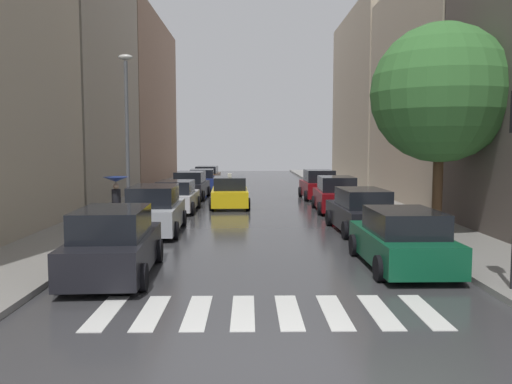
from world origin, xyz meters
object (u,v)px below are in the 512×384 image
Objects in this scene: parked_car_right_third at (336,195)px; parked_car_right_fourth at (319,186)px; parked_car_left_nearest at (114,245)px; parked_car_left_sixth at (207,176)px; parked_car_left_fifth at (202,180)px; street_tree_right at (440,94)px; parked_car_right_nearest at (402,240)px; pedestrian_near_tree at (116,189)px; parked_car_left_third at (176,197)px; parked_car_right_second at (361,212)px; parked_car_left_fourth at (191,186)px; taxi_midroad at (230,193)px; lamp_post_left at (127,125)px; parked_car_left_second at (155,211)px.

parked_car_right_third is 6.11m from parked_car_right_fourth.
parked_car_left_nearest reaches higher than parked_car_left_sixth.
street_tree_right is at bearing -155.30° from parked_car_left_fifth.
street_tree_right is at bearing -170.54° from parked_car_right_fourth.
parked_car_right_nearest is 18.04m from parked_car_right_fourth.
pedestrian_near_tree is (-9.50, 7.40, 0.77)m from parked_car_right_nearest.
parked_car_left_nearest is at bearing -178.37° from parked_car_left_third.
parked_car_right_nearest is at bearing -101.19° from pedestrian_near_tree.
parked_car_right_second is 12.26m from parked_car_right_fourth.
parked_car_left_fourth reaches higher than parked_car_right_nearest.
parked_car_right_fourth is at bearing -134.30° from parked_car_left_fifth.
parked_car_left_fourth is 2.48× the size of pedestrian_near_tree.
parked_car_left_fifth is at bearing 20.44° from pedestrian_near_tree.
parked_car_left_nearest is 0.61× the size of street_tree_right.
parked_car_right_third is at bearing 109.93° from street_tree_right.
parked_car_left_third is 13.33m from street_tree_right.
taxi_midroad is 7.43m from lamp_post_left.
parked_car_left_sixth is at bearing 13.60° from parked_car_right_nearest.
parked_car_left_fifth is at bearing 19.95° from parked_car_right_second.
street_tree_right is (10.31, -19.97, 4.40)m from parked_car_left_fifth.
parked_car_right_fourth reaches higher than parked_car_left_nearest.
lamp_post_left is (-9.55, -3.12, 3.36)m from parked_car_right_third.
parked_car_left_second is at bearing 88.18° from parked_car_right_second.
parked_car_left_nearest is 0.99× the size of parked_car_left_fourth.
parked_car_left_third is 0.92× the size of parked_car_left_fourth.
parked_car_left_fourth is 0.96× the size of parked_car_right_second.
parked_car_right_fourth is at bearing 101.07° from street_tree_right.
parked_car_right_third is at bearing -38.28° from pedestrian_near_tree.
parked_car_right_second is (7.84, -12.52, -0.01)m from parked_car_left_fourth.
pedestrian_near_tree reaches higher than parked_car_left_fourth.
pedestrian_near_tree is at bearing 168.83° from street_tree_right.
parked_car_left_nearest is 20.37m from parked_car_right_fourth.
parked_car_right_third is 0.57× the size of street_tree_right.
taxi_midroad is (2.57, 1.89, 0.03)m from parked_car_left_third.
parked_car_left_fourth is at bearing -1.65° from parked_car_left_second.
street_tree_right is (10.43, -13.32, 4.34)m from parked_car_left_fourth.
parked_car_left_fifth is at bearing 0.14° from parked_car_left_third.
taxi_midroad is 0.66× the size of lamp_post_left.
parked_car_left_fourth reaches higher than parked_car_left_fifth.
pedestrian_near_tree is at bearing 172.67° from parked_car_left_fourth.
pedestrian_near_tree is at bearing 159.38° from parked_car_left_third.
parked_car_right_fourth is at bearing -54.20° from taxi_midroad.
parked_car_left_second is at bearing 145.86° from parked_car_right_fourth.
street_tree_right is at bearing -74.45° from pedestrian_near_tree.
parked_car_left_fourth is 1.03× the size of parked_car_right_nearest.
parked_car_left_fifth is 1.03× the size of taxi_midroad.
parked_car_left_third is 12.94m from parked_car_left_fifth.
parked_car_left_fourth is 6.65m from parked_car_left_fifth.
parked_car_left_sixth is at bearing -1.98° from parked_car_left_fifth.
pedestrian_near_tree is at bearing -96.92° from lamp_post_left.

